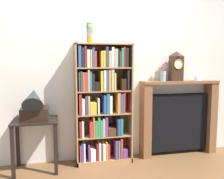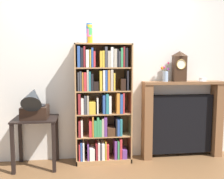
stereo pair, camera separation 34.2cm
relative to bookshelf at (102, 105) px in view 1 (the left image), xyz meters
name	(u,v)px [view 1 (the left image)]	position (x,y,z in m)	size (l,w,h in m)	color
ground_plane	(105,165)	(0.02, -0.11, -0.83)	(7.74, 6.40, 0.02)	brown
wall_back	(110,70)	(0.15, 0.19, 0.48)	(4.74, 0.08, 2.60)	silver
bookshelf	(102,105)	(0.00, 0.00, 0.00)	(0.78, 0.29, 1.66)	#A87A4C
cup_stack	(90,33)	(-0.17, 0.00, 0.97)	(0.08, 0.08, 0.27)	orange
side_table_left	(35,133)	(-0.90, -0.08, -0.31)	(0.57, 0.46, 0.67)	black
gramophone	(34,106)	(-0.90, -0.14, 0.05)	(0.33, 0.47, 0.49)	black
fireplace_mantel	(178,118)	(1.19, 0.06, -0.27)	(1.19, 0.22, 1.13)	brown
mantel_clock	(176,66)	(1.12, 0.04, 0.53)	(0.18, 0.14, 0.44)	#382316
flower_vase	(163,74)	(0.92, 0.05, 0.42)	(0.14, 0.11, 0.28)	#99B2D1
teacup_with_saucer	(197,79)	(1.48, 0.04, 0.34)	(0.14, 0.13, 0.05)	white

